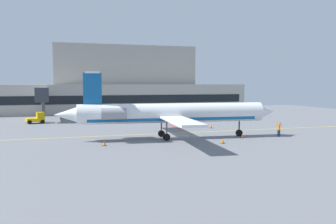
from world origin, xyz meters
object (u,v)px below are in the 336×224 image
Objects in this scene: baggage_tug at (37,118)px; pushback_tractor at (124,116)px; fuel_tank at (188,110)px; marshaller at (279,129)px; regional_jet at (169,113)px.

pushback_tractor reaches higher than baggage_tug.
marshaller is (0.62, -33.46, -0.23)m from fuel_tank.
regional_jet is 14.61× the size of marshaller.
fuel_tank reaches higher than marshaller.
regional_jet is 33.62m from fuel_tank.
pushback_tractor is (15.48, -2.00, 0.12)m from baggage_tug.
regional_jet is 23.01m from pushback_tractor.
fuel_tank is at bearing 65.49° from regional_jet.
regional_jet is at bearing -114.51° from fuel_tank.
baggage_tug is 1.69× the size of marshaller.
regional_jet is at bearing -55.20° from baggage_tug.
fuel_tank is (15.70, 7.70, 0.23)m from pushback_tractor.
pushback_tractor is at bearing 94.44° from regional_jet.
regional_jet is 15.01m from marshaller.
regional_jet is at bearing -85.56° from pushback_tractor.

